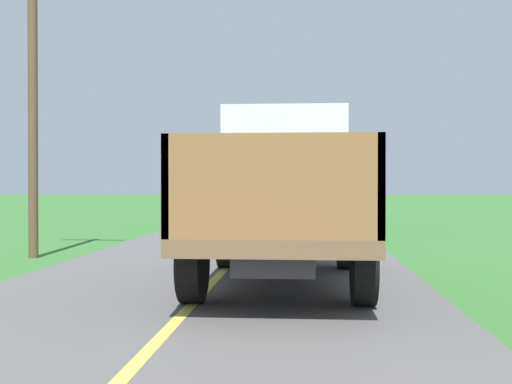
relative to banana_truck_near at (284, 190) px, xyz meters
The scene contains 3 objects.
banana_truck_near is the anchor object (origin of this frame).
banana_truck_far 13.11m from the banana_truck_near, 91.28° to the left, with size 2.38×5.81×2.80m.
utility_pole_roadside 6.48m from the banana_truck_near, 153.38° to the left, with size 1.80×0.20×7.13m.
Camera 1 is at (1.37, 1.27, 1.55)m, focal length 44.07 mm.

